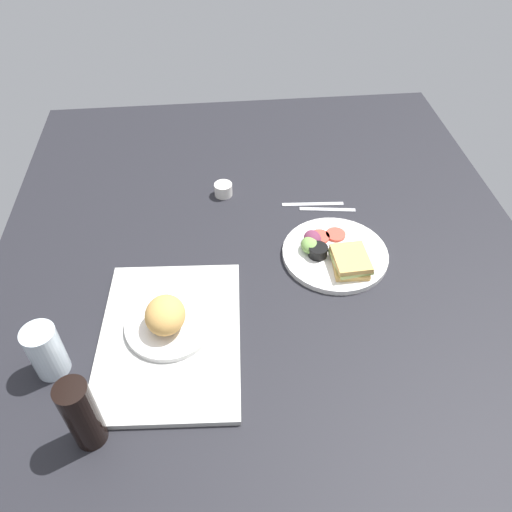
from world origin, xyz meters
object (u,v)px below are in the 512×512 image
object	(u,v)px
serving_tray	(170,337)
plate_with_salad	(334,253)
drinking_glass	(46,351)
bread_plate_near	(167,319)
soda_bottle	(82,415)
espresso_cup	(223,190)
fork	(327,209)
knife	(313,204)

from	to	relation	value
serving_tray	plate_with_salad	distance (cm)	49.94
plate_with_salad	drinking_glass	size ratio (longest dim) A/B	2.16
bread_plate_near	plate_with_salad	world-z (taller)	bread_plate_near
plate_with_salad	soda_bottle	world-z (taller)	soda_bottle
espresso_cup	fork	world-z (taller)	espresso_cup
bread_plate_near	plate_with_salad	distance (cm)	49.29
soda_bottle	espresso_cup	world-z (taller)	soda_bottle
soda_bottle	knife	distance (cm)	90.96
serving_tray	drinking_glass	distance (cm)	27.19
plate_with_salad	serving_tray	bearing A→B (deg)	117.40
plate_with_salad	knife	size ratio (longest dim) A/B	1.53
plate_with_salad	espresso_cup	xyz separation A→B (cm)	(31.35, 28.80, 0.31)
serving_tray	knife	distance (cm)	63.26
soda_bottle	fork	distance (cm)	91.36
serving_tray	espresso_cup	bearing A→B (deg)	-15.95
serving_tray	bread_plate_near	xyz separation A→B (cm)	(2.20, 0.26, 3.94)
drinking_glass	fork	world-z (taller)	drinking_glass
fork	bread_plate_near	bearing A→B (deg)	49.39
fork	knife	xyz separation A→B (cm)	(3.00, 4.00, 0.00)
fork	drinking_glass	bearing A→B (deg)	42.11
bread_plate_near	fork	distance (cm)	62.82
serving_tray	knife	size ratio (longest dim) A/B	2.37
espresso_cup	knife	xyz separation A→B (cm)	(-7.69, -27.21, -1.75)
bread_plate_near	soda_bottle	size ratio (longest dim) A/B	1.15
bread_plate_near	fork	bearing A→B (deg)	-48.60
serving_tray	bread_plate_near	bearing A→B (deg)	6.69
serving_tray	drinking_glass	world-z (taller)	drinking_glass
serving_tray	fork	world-z (taller)	serving_tray
serving_tray	soda_bottle	world-z (taller)	soda_bottle
espresso_cup	fork	distance (cm)	33.04
fork	knife	bearing A→B (deg)	-28.88
espresso_cup	drinking_glass	bearing A→B (deg)	145.33
drinking_glass	espresso_cup	xyz separation A→B (cm)	(59.95, -41.46, -4.73)
plate_with_salad	drinking_glass	distance (cm)	76.03
soda_bottle	fork	xyz separation A→B (cm)	(66.51, -62.00, -8.93)
plate_with_salad	knife	distance (cm)	23.75
knife	drinking_glass	bearing A→B (deg)	41.10
bread_plate_near	plate_with_salad	xyz separation A→B (cm)	(20.78, -44.59, -3.05)
soda_bottle	fork	world-z (taller)	soda_bottle
fork	serving_tray	bearing A→B (deg)	51.02
drinking_glass	knife	world-z (taller)	drinking_glass
drinking_glass	fork	distance (cm)	88.04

